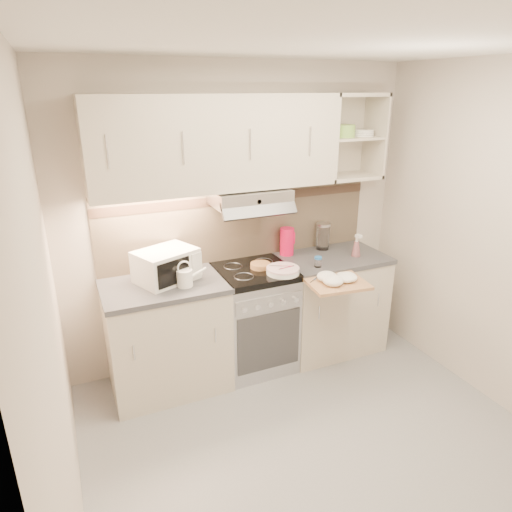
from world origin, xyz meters
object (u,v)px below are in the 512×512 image
Objects in this scene: electric_range at (254,318)px; spray_bottle at (356,247)px; cutting_board at (336,282)px; watering_can at (186,277)px; glass_jar at (323,236)px; microwave at (166,265)px; plate_stack at (283,270)px; pink_pitcher at (287,241)px.

spray_bottle is (0.94, -0.08, 0.53)m from electric_range.
spray_bottle is 0.58m from cutting_board.
watering_can is 1.40m from glass_jar.
watering_can is at bearing 169.33° from cutting_board.
microwave reaches higher than plate_stack.
pink_pitcher is at bearing 26.27° from electric_range.
electric_range is 0.91m from microwave.
microwave is 1.98× the size of plate_stack.
plate_stack is at bearing 147.35° from cutting_board.
pink_pitcher is at bearing -15.22° from microwave.
microwave reaches higher than cutting_board.
plate_stack is (0.88, -0.23, -0.10)m from microwave.
electric_range is 2.02× the size of cutting_board.
spray_bottle is (0.77, 0.10, 0.06)m from plate_stack.
plate_stack is 0.42m from cutting_board.
glass_jar is at bearing 12.63° from watering_can.
electric_range is 0.72m from pink_pitcher.
cutting_board is (0.09, -0.64, -0.15)m from pink_pitcher.
glass_jar reaches higher than plate_stack.
electric_range reaches higher than cutting_board.
glass_jar reaches higher than cutting_board.
spray_bottle is at bearing -58.74° from glass_jar.
glass_jar is (0.60, 0.38, 0.10)m from plate_stack.
watering_can is 0.97× the size of glass_jar.
microwave is at bearing 163.95° from cutting_board.
glass_jar is at bearing 14.60° from electric_range.
pink_pitcher is 0.67m from cutting_board.
watering_can reaches higher than cutting_board.
spray_bottle is (0.54, -0.28, -0.04)m from pink_pitcher.
glass_jar is at bearing -16.97° from microwave.
microwave is (-0.71, 0.05, 0.57)m from electric_range.
spray_bottle is at bearing 45.87° from cutting_board.
electric_range is 3.83× the size of watering_can.
plate_stack is (0.17, -0.18, 0.47)m from electric_range.
plate_stack is at bearing -147.56° from glass_jar.
plate_stack is 0.71m from glass_jar.
spray_bottle reaches higher than watering_can.
cutting_board is at bearing -45.17° from microwave.
plate_stack reaches higher than cutting_board.
pink_pitcher is (1.00, 0.30, 0.05)m from watering_can.
glass_jar is (1.37, 0.31, 0.05)m from watering_can.
microwave is at bearing -174.32° from glass_jar.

